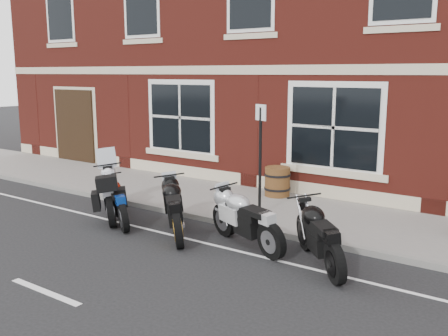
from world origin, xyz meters
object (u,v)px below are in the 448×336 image
at_px(moto_touring_silver, 113,190).
at_px(moto_sport_red, 118,199).
at_px(parking_sign, 260,152).
at_px(moto_sport_silver, 247,217).
at_px(moto_sport_black, 177,206).
at_px(moto_naked_black, 321,232).
at_px(barrel_planter, 277,181).

distance_m(moto_touring_silver, moto_sport_red, 0.57).
bearing_deg(parking_sign, moto_sport_silver, -45.65).
bearing_deg(moto_touring_silver, parking_sign, -17.23).
bearing_deg(parking_sign, moto_sport_black, -94.06).
relative_size(moto_touring_silver, moto_naked_black, 1.03).
bearing_deg(moto_naked_black, moto_sport_black, 139.55).
xyz_separation_m(barrel_planter, parking_sign, (0.54, -1.81, 1.07)).
distance_m(moto_sport_red, moto_sport_silver, 3.22).
bearing_deg(moto_sport_silver, parking_sign, 45.23).
bearing_deg(moto_touring_silver, barrel_planter, 8.26).
height_order(moto_sport_red, barrel_planter, moto_sport_red).
distance_m(moto_touring_silver, parking_sign, 3.57).
xyz_separation_m(moto_touring_silver, parking_sign, (2.99, 1.70, 0.95)).
xyz_separation_m(moto_sport_silver, parking_sign, (-0.69, 1.65, 0.99)).
height_order(moto_sport_black, moto_naked_black, moto_sport_black).
xyz_separation_m(moto_sport_black, barrel_planter, (0.35, 3.67, -0.10)).
height_order(moto_sport_red, moto_naked_black, moto_naked_black).
xyz_separation_m(moto_sport_red, barrel_planter, (1.97, 3.79, -0.03)).
bearing_deg(barrel_planter, moto_touring_silver, -124.90).
bearing_deg(moto_touring_silver, moto_naked_black, -47.00).
height_order(moto_sport_red, parking_sign, parking_sign).
height_order(moto_sport_red, moto_sport_black, moto_sport_black).
bearing_deg(moto_sport_black, moto_naked_black, -41.17).
bearing_deg(moto_sport_black, moto_sport_red, 140.45).
bearing_deg(moto_sport_silver, moto_naked_black, -69.80).
height_order(moto_touring_silver, moto_sport_red, moto_touring_silver).
relative_size(moto_sport_black, barrel_planter, 2.32).
bearing_deg(moto_sport_red, moto_sport_black, -52.18).
bearing_deg(barrel_planter, parking_sign, -73.43).
bearing_deg(barrel_planter, moto_sport_black, -95.49).
xyz_separation_m(moto_sport_black, parking_sign, (0.89, 1.86, 0.97)).
distance_m(moto_sport_black, moto_naked_black, 3.16).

